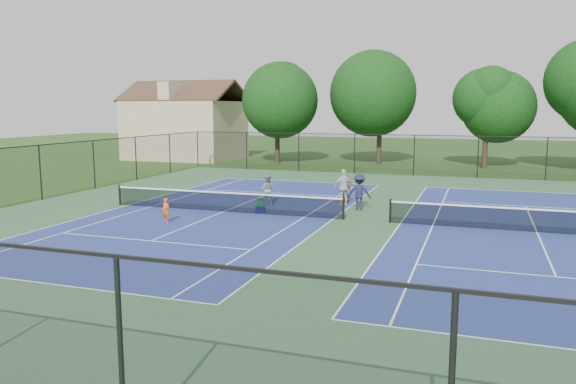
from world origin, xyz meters
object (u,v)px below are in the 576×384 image
(child_player, at_px, (166,210))
(bystander_a, at_px, (344,187))
(bystander_c, at_px, (345,189))
(instructor, at_px, (267,190))
(bystander_b, at_px, (359,192))
(clapboard_house, at_px, (186,127))
(ball_crate, at_px, (260,209))
(tree_back_a, at_px, (277,96))
(tree_back_b, at_px, (380,89))
(tree_back_c, at_px, (488,102))
(ball_hopper, at_px, (260,202))

(child_player, height_order, bystander_a, bystander_a)
(bystander_c, bearing_deg, child_player, 64.72)
(instructor, distance_m, bystander_b, 4.89)
(clapboard_house, distance_m, bystander_a, 30.03)
(bystander_a, relative_size, ball_crate, 4.54)
(tree_back_a, distance_m, bystander_c, 22.90)
(clapboard_house, bearing_deg, bystander_a, -45.29)
(child_player, height_order, bystander_c, bystander_c)
(child_player, bearing_deg, ball_crate, 63.82)
(clapboard_house, distance_m, bystander_b, 31.52)
(clapboard_house, height_order, instructor, clapboard_house)
(instructor, bearing_deg, tree_back_b, -98.86)
(instructor, height_order, bystander_c, instructor)
(tree_back_a, relative_size, tree_back_c, 1.09)
(clapboard_house, relative_size, bystander_c, 7.51)
(ball_crate, bearing_deg, bystander_c, 52.13)
(bystander_a, bearing_deg, child_player, 8.36)
(tree_back_b, distance_m, tree_back_c, 9.12)
(bystander_a, xyz_separation_m, bystander_c, (-0.15, 0.88, -0.23))
(instructor, bearing_deg, ball_crate, 97.99)
(tree_back_c, bearing_deg, ball_crate, -112.74)
(clapboard_house, relative_size, instructor, 6.96)
(instructor, xyz_separation_m, ball_hopper, (0.50, -2.27, -0.27))
(clapboard_house, bearing_deg, bystander_b, -45.32)
(clapboard_house, bearing_deg, tree_back_c, 0.00)
(tree_back_b, relative_size, instructor, 6.47)
(ball_hopper, bearing_deg, ball_crate, -90.00)
(child_player, distance_m, bystander_a, 9.38)
(tree_back_c, bearing_deg, tree_back_b, 173.66)
(tree_back_b, xyz_separation_m, bystander_c, (1.92, -21.41, -5.88))
(tree_back_b, xyz_separation_m, child_player, (-4.29, -29.17, -6.05))
(instructor, distance_m, ball_crate, 2.41)
(clapboard_house, relative_size, ball_crate, 25.94)
(bystander_c, bearing_deg, ball_crate, 65.48)
(tree_back_c, distance_m, instructor, 25.17)
(ball_hopper, bearing_deg, clapboard_house, 125.85)
(tree_back_a, height_order, instructor, tree_back_a)
(tree_back_c, distance_m, child_player, 31.54)
(tree_back_a, distance_m, tree_back_c, 18.04)
(instructor, height_order, bystander_b, bystander_b)
(clapboard_house, xyz_separation_m, bystander_c, (20.92, -20.41, -2.37))
(tree_back_a, xyz_separation_m, bystander_c, (10.92, -19.41, -5.32))
(bystander_a, bearing_deg, bystander_b, 95.33)
(tree_back_a, height_order, child_player, tree_back_a)
(tree_back_b, xyz_separation_m, ball_crate, (-1.28, -25.52, -6.44))
(ball_crate, bearing_deg, clapboard_house, 125.85)
(bystander_a, distance_m, ball_hopper, 4.68)
(tree_back_c, bearing_deg, bystander_a, -108.02)
(bystander_c, distance_m, ball_hopper, 5.22)
(tree_back_c, height_order, instructor, tree_back_c)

